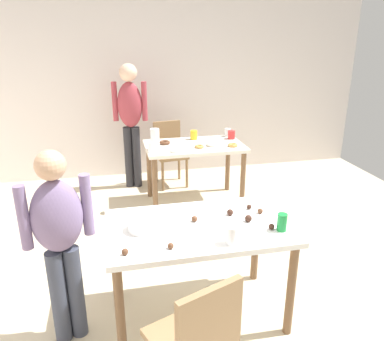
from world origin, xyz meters
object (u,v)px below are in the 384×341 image
at_px(chair_far_table, 169,149).
at_px(person_adult_far, 130,115).
at_px(person_girl_near, 59,235).
at_px(soda_can, 282,222).
at_px(chair_near_table, 198,338).
at_px(pitcher_far, 155,139).
at_px(dining_table_near, 198,237).
at_px(dining_table_far, 194,153).
at_px(mixing_bowl, 143,225).

relative_size(chair_far_table, person_adult_far, 0.53).
distance_m(person_girl_near, person_adult_far, 2.81).
bearing_deg(soda_can, chair_near_table, -141.68).
relative_size(soda_can, pitcher_far, 0.50).
bearing_deg(pitcher_far, dining_table_near, -88.09).
bearing_deg(soda_can, dining_table_near, 159.80).
xyz_separation_m(person_adult_far, pitcher_far, (0.22, -0.82, -0.13)).
height_order(person_girl_near, soda_can, person_girl_near).
xyz_separation_m(dining_table_near, dining_table_far, (0.42, 1.99, -0.01)).
xyz_separation_m(mixing_bowl, soda_can, (0.91, -0.21, 0.03)).
distance_m(dining_table_far, soda_can, 2.20).
height_order(chair_far_table, pitcher_far, pitcher_far).
relative_size(person_girl_near, mixing_bowl, 6.79).
xyz_separation_m(dining_table_near, person_adult_far, (-0.28, 2.70, 0.35)).
bearing_deg(dining_table_near, chair_far_table, 85.21).
height_order(dining_table_far, chair_far_table, chair_far_table).
relative_size(dining_table_near, pitcher_far, 5.18).
bearing_deg(person_girl_near, pitcher_far, 66.04).
bearing_deg(dining_table_near, soda_can, -20.20).
relative_size(mixing_bowl, soda_can, 1.65).
xyz_separation_m(soda_can, pitcher_far, (-0.59, 2.08, 0.06)).
bearing_deg(person_adult_far, soda_can, -74.37).
relative_size(dining_table_near, mixing_bowl, 6.32).
relative_size(chair_far_table, pitcher_far, 3.55).
height_order(mixing_bowl, soda_can, soda_can).
height_order(dining_table_far, mixing_bowl, mixing_bowl).
bearing_deg(dining_table_far, chair_near_table, -102.37).
height_order(dining_table_far, pitcher_far, pitcher_far).
height_order(person_adult_far, pitcher_far, person_adult_far).
distance_m(chair_near_table, person_girl_near, 1.07).
xyz_separation_m(dining_table_far, person_girl_near, (-1.34, -2.03, 0.16)).
distance_m(chair_far_table, person_adult_far, 0.72).
bearing_deg(dining_table_far, soda_can, -87.12).
distance_m(chair_far_table, person_girl_near, 2.98).
distance_m(chair_near_table, pitcher_far, 2.67).
relative_size(dining_table_near, dining_table_far, 1.09).
bearing_deg(person_girl_near, dining_table_far, 56.61).
distance_m(dining_table_near, chair_far_table, 2.72).
relative_size(mixing_bowl, pitcher_far, 0.82).
relative_size(chair_far_table, person_girl_near, 0.64).
xyz_separation_m(chair_far_table, soda_can, (0.30, -2.90, 0.31)).
bearing_deg(dining_table_far, mixing_bowl, -112.11).
xyz_separation_m(person_girl_near, mixing_bowl, (0.53, 0.05, -0.02)).
relative_size(dining_table_far, mixing_bowl, 5.81).
xyz_separation_m(chair_near_table, pitcher_far, (0.12, 2.64, 0.38)).
bearing_deg(chair_near_table, person_adult_far, 91.60).
xyz_separation_m(person_girl_near, pitcher_far, (0.85, 1.92, 0.07)).
distance_m(dining_table_near, pitcher_far, 1.89).
distance_m(person_girl_near, pitcher_far, 2.10).
xyz_separation_m(chair_far_table, pitcher_far, (-0.29, -0.82, 0.38)).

